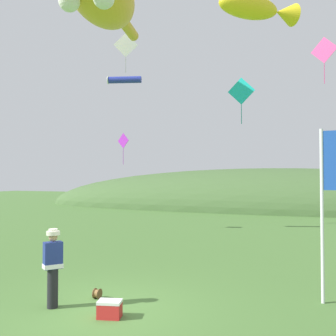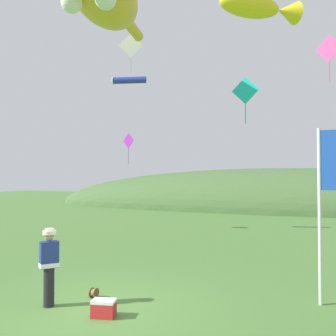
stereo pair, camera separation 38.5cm
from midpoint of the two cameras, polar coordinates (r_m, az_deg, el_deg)
ground_plane at (r=9.00m, az=-11.39°, el=-20.50°), size 120.00×120.00×0.00m
distant_hill_ridge at (r=36.16m, az=18.41°, el=-6.11°), size 48.25×13.40×7.73m
festival_attendant at (r=9.18m, az=-18.33°, el=-13.88°), size 0.46×0.49×1.77m
kite_spool at (r=9.76m, az=-11.90°, el=-18.21°), size 0.14×0.24×0.24m
picnic_cooler at (r=8.49m, az=-10.26°, el=-20.40°), size 0.56×0.44×0.36m
festival_banner_pole at (r=9.47m, az=22.27°, el=-2.91°), size 0.66×0.08×4.09m
kite_fish_windsock at (r=14.58m, az=12.60°, el=22.68°), size 2.83×2.67×0.94m
kite_tube_streamer at (r=20.98m, az=-7.29°, el=13.18°), size 1.88×0.92×0.44m
kite_diamond_pink at (r=18.53m, az=22.13°, el=16.25°), size 1.11×0.43×2.08m
kite_diamond_violet at (r=21.05m, az=-7.36°, el=4.07°), size 0.82×0.28×1.75m
kite_diamond_teal at (r=17.97m, az=10.50°, el=11.40°), size 1.27×0.04×2.17m
kite_diamond_white at (r=22.69m, az=-6.96°, el=18.08°), size 1.28×0.61×2.31m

